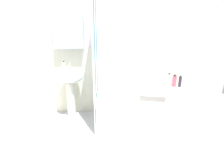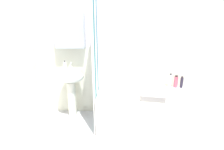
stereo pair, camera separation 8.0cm
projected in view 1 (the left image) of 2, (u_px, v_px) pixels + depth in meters
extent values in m
cube|color=white|center=(123.00, 47.00, 2.90)|extent=(3.60, 0.05, 2.40)
cube|color=silver|center=(123.00, 81.00, 3.04)|extent=(3.60, 0.02, 1.20)
cube|color=silver|center=(68.00, 31.00, 2.73)|extent=(0.48, 0.12, 0.56)
cube|color=silver|center=(6.00, 103.00, 2.18)|extent=(0.02, 1.81, 1.20)
cylinder|color=silver|center=(71.00, 100.00, 2.92)|extent=(0.14, 0.14, 0.63)
ellipsoid|color=silver|center=(69.00, 77.00, 2.80)|extent=(0.44, 0.34, 0.20)
cylinder|color=silver|center=(70.00, 68.00, 2.86)|extent=(0.03, 0.03, 0.05)
cylinder|color=silver|center=(69.00, 66.00, 2.80)|extent=(0.02, 0.10, 0.02)
sphere|color=silver|center=(70.00, 63.00, 2.84)|extent=(0.03, 0.03, 0.03)
cylinder|color=white|center=(64.00, 67.00, 2.74)|extent=(0.05, 0.05, 0.15)
sphere|color=#2B222F|center=(64.00, 62.00, 2.71)|extent=(0.02, 0.02, 0.02)
cube|color=white|center=(144.00, 108.00, 2.77)|extent=(1.49, 0.73, 0.53)
cube|color=white|center=(94.00, 69.00, 2.27)|extent=(0.01, 0.15, 2.00)
cube|color=#2C6F7B|center=(95.00, 66.00, 2.41)|extent=(0.01, 0.15, 2.00)
cube|color=white|center=(96.00, 64.00, 2.55)|extent=(0.01, 0.15, 2.00)
cube|color=#366A84|center=(97.00, 62.00, 2.69)|extent=(0.01, 0.15, 2.00)
cube|color=white|center=(97.00, 60.00, 2.83)|extent=(0.01, 0.15, 2.00)
cylinder|color=#272436|center=(180.00, 82.00, 2.92)|extent=(0.05, 0.05, 0.17)
cylinder|color=#252125|center=(181.00, 77.00, 2.89)|extent=(0.03, 0.03, 0.02)
cylinder|color=#CB4E64|center=(174.00, 81.00, 2.93)|extent=(0.06, 0.06, 0.19)
cylinder|color=#2B231E|center=(175.00, 76.00, 2.90)|extent=(0.04, 0.04, 0.02)
cylinder|color=white|center=(169.00, 80.00, 2.94)|extent=(0.04, 0.04, 0.21)
cylinder|color=#21262A|center=(169.00, 74.00, 2.90)|extent=(0.03, 0.03, 0.02)
cube|color=gray|center=(153.00, 96.00, 2.46)|extent=(0.37, 0.25, 0.08)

